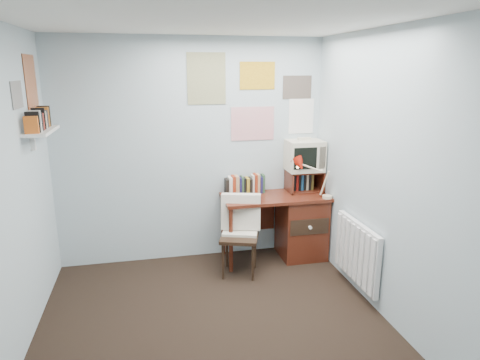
% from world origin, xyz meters
% --- Properties ---
extents(ground, '(3.50, 3.50, 0.00)m').
position_xyz_m(ground, '(0.00, 0.00, 0.00)').
color(ground, black).
rests_on(ground, ground).
extents(back_wall, '(3.00, 0.02, 2.50)m').
position_xyz_m(back_wall, '(0.00, 1.75, 1.25)').
color(back_wall, '#A9B8C1').
rests_on(back_wall, ground).
extents(right_wall, '(0.02, 3.50, 2.50)m').
position_xyz_m(right_wall, '(1.50, 0.00, 1.25)').
color(right_wall, '#A9B8C1').
rests_on(right_wall, ground).
extents(ceiling, '(3.00, 3.50, 0.02)m').
position_xyz_m(ceiling, '(0.00, 0.00, 2.50)').
color(ceiling, white).
rests_on(ceiling, back_wall).
extents(desk, '(1.20, 0.55, 0.76)m').
position_xyz_m(desk, '(1.17, 1.48, 0.41)').
color(desk, '#5E2415').
rests_on(desk, ground).
extents(desk_chair, '(0.53, 0.52, 0.83)m').
position_xyz_m(desk_chair, '(0.42, 1.18, 0.41)').
color(desk_chair, black).
rests_on(desk_chair, ground).
extents(desk_lamp, '(0.32, 0.28, 0.40)m').
position_xyz_m(desk_lamp, '(1.44, 1.26, 0.96)').
color(desk_lamp, '#AD1A0B').
rests_on(desk_lamp, desk).
extents(tv_riser, '(0.40, 0.30, 0.25)m').
position_xyz_m(tv_riser, '(1.29, 1.59, 0.89)').
color(tv_riser, '#5E2415').
rests_on(tv_riser, desk).
extents(crt_tv, '(0.41, 0.38, 0.38)m').
position_xyz_m(crt_tv, '(1.28, 1.61, 1.20)').
color(crt_tv, beige).
rests_on(crt_tv, tv_riser).
extents(book_row, '(0.60, 0.14, 0.22)m').
position_xyz_m(book_row, '(0.66, 1.66, 0.87)').
color(book_row, '#5E2415').
rests_on(book_row, desk).
extents(radiator, '(0.09, 0.80, 0.60)m').
position_xyz_m(radiator, '(1.46, 0.55, 0.42)').
color(radiator, white).
rests_on(radiator, right_wall).
extents(wall_shelf, '(0.20, 0.62, 0.24)m').
position_xyz_m(wall_shelf, '(-1.40, 1.10, 1.62)').
color(wall_shelf, white).
rests_on(wall_shelf, left_wall).
extents(posters_back, '(1.20, 0.01, 0.90)m').
position_xyz_m(posters_back, '(0.70, 1.74, 1.85)').
color(posters_back, white).
rests_on(posters_back, back_wall).
extents(posters_left, '(0.01, 0.70, 0.60)m').
position_xyz_m(posters_left, '(-1.49, 1.10, 2.00)').
color(posters_left, white).
rests_on(posters_left, left_wall).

